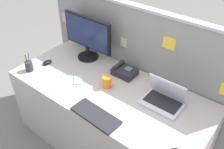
# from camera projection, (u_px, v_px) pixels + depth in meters

# --- Properties ---
(ground_plane) EXTENTS (10.00, 10.00, 0.00)m
(ground_plane) POSITION_uv_depth(u_px,v_px,m) (109.00, 142.00, 2.63)
(ground_plane) COLOR slate
(desk) EXTENTS (1.81, 0.81, 0.73)m
(desk) POSITION_uv_depth(u_px,v_px,m) (109.00, 117.00, 2.41)
(desk) COLOR #ADA89E
(desk) RESTS_ON ground_plane
(cubicle_divider) EXTENTS (2.09, 0.08, 1.34)m
(cubicle_divider) POSITION_uv_depth(u_px,v_px,m) (137.00, 70.00, 2.51)
(cubicle_divider) COLOR gray
(cubicle_divider) RESTS_ON ground_plane
(desktop_monitor) EXTENTS (0.56, 0.21, 0.44)m
(desktop_monitor) POSITION_uv_depth(u_px,v_px,m) (87.00, 35.00, 2.46)
(desktop_monitor) COLOR black
(desktop_monitor) RESTS_ON desk
(laptop) EXTENTS (0.33, 0.24, 0.21)m
(laptop) POSITION_uv_depth(u_px,v_px,m) (164.00, 97.00, 2.02)
(laptop) COLOR silver
(laptop) RESTS_ON desk
(desk_phone) EXTENTS (0.21, 0.17, 0.10)m
(desk_phone) POSITION_uv_depth(u_px,v_px,m) (124.00, 71.00, 2.34)
(desk_phone) COLOR #232328
(desk_phone) RESTS_ON desk
(keyboard_main) EXTENTS (0.41, 0.18, 0.02)m
(keyboard_main) POSITION_uv_depth(u_px,v_px,m) (96.00, 115.00, 1.92)
(keyboard_main) COLOR #232328
(keyboard_main) RESTS_ON desk
(computer_mouse_right_hand) EXTENTS (0.06, 0.10, 0.03)m
(computer_mouse_right_hand) POSITION_uv_depth(u_px,v_px,m) (47.00, 62.00, 2.50)
(computer_mouse_right_hand) COLOR black
(computer_mouse_right_hand) RESTS_ON desk
(pen_cup) EXTENTS (0.07, 0.07, 0.18)m
(pen_cup) POSITION_uv_depth(u_px,v_px,m) (29.00, 66.00, 2.38)
(pen_cup) COLOR #333338
(pen_cup) RESTS_ON desk
(cell_phone_silver_slab) EXTENTS (0.14, 0.15, 0.01)m
(cell_phone_silver_slab) POSITION_uv_depth(u_px,v_px,m) (78.00, 80.00, 2.29)
(cell_phone_silver_slab) COLOR #B7BAC1
(cell_phone_silver_slab) RESTS_ON desk
(coffee_mug) EXTENTS (0.12, 0.08, 0.10)m
(coffee_mug) POSITION_uv_depth(u_px,v_px,m) (107.00, 82.00, 2.19)
(coffee_mug) COLOR orange
(coffee_mug) RESTS_ON desk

